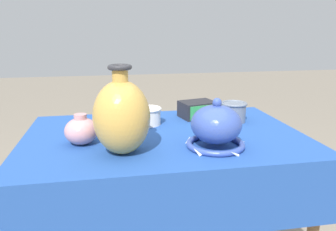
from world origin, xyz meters
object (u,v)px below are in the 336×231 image
Objects in this scene: mosaic_tile_box at (197,109)px; cup_wide_slate at (234,111)px; cup_wide_ivory at (148,115)px; vase_dome_bell at (216,128)px; vase_tall_bulbous at (122,116)px; jar_round_rose at (81,131)px.

cup_wide_slate reaches higher than mosaic_tile_box.
cup_wide_slate is 1.01× the size of cup_wide_ivory.
vase_dome_bell is 0.41m from cup_wide_ivory.
mosaic_tile_box is at bearing 17.72° from cup_wide_ivory.
vase_tall_bulbous reaches higher than cup_wide_slate.
vase_dome_bell is 1.83× the size of jar_round_rose.
mosaic_tile_box is at bearing 46.91° from vase_tall_bulbous.
cup_wide_ivory is at bearing 36.84° from jar_round_rose.
vase_dome_bell is 0.43m from mosaic_tile_box.
cup_wide_ivory is at bearing 121.92° from vase_dome_bell.
cup_wide_slate is at bearing -3.34° from cup_wide_ivory.
cup_wide_slate is (0.20, 0.32, -0.03)m from vase_dome_bell.
cup_wide_slate is 0.73m from jar_round_rose.
vase_dome_bell is 0.52m from jar_round_rose.
vase_tall_bulbous is at bearing -149.95° from cup_wide_slate.
vase_dome_bell reaches higher than cup_wide_slate.
vase_dome_bell is at bearing -110.00° from mosaic_tile_box.
vase_tall_bulbous is 0.59m from mosaic_tile_box.
vase_dome_bell is at bearing -121.52° from cup_wide_slate.
vase_dome_bell is 1.22× the size of mosaic_tile_box.
cup_wide_ivory is at bearing 68.22° from vase_tall_bulbous.
vase_dome_bell is 1.88× the size of cup_wide_ivory.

